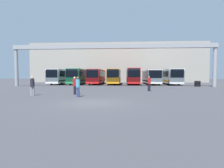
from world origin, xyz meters
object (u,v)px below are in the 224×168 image
bus_slot_4 (132,75)px  tire_stack (197,84)px  bus_slot_6 (169,76)px  pedestrian_mid_right (75,85)px  bus_slot_0 (62,76)px  pedestrian_near_left (32,85)px  bus_slot_2 (97,76)px  bus_slot_5 (151,76)px  bus_slot_3 (114,76)px  bus_slot_1 (80,76)px  pedestrian_near_right (149,83)px  pedestrian_far_center (78,86)px

bus_slot_4 → tire_stack: bus_slot_4 is taller
bus_slot_6 → pedestrian_mid_right: size_ratio=6.99×
bus_slot_0 → pedestrian_near_left: size_ratio=6.02×
pedestrian_mid_right → bus_slot_2: bearing=1.1°
bus_slot_0 → pedestrian_near_left: 22.80m
bus_slot_2 → pedestrian_near_left: bearing=-96.1°
bus_slot_5 → tire_stack: (6.81, -6.86, -1.23)m
bus_slot_0 → bus_slot_5: 19.38m
bus_slot_3 → bus_slot_0: bearing=-179.5°
bus_slot_2 → pedestrian_near_left: 22.95m
bus_slot_0 → bus_slot_2: bus_slot_0 is taller
bus_slot_5 → pedestrian_mid_right: 23.33m
bus_slot_3 → pedestrian_mid_right: 21.13m
bus_slot_5 → pedestrian_mid_right: bus_slot_5 is taller
bus_slot_1 → bus_slot_3: bus_slot_1 is taller
pedestrian_near_right → pedestrian_far_center: 9.35m
bus_slot_6 → tire_stack: (2.93, -7.58, -1.33)m
pedestrian_near_right → pedestrian_mid_right: 8.87m
pedestrian_near_right → pedestrian_near_left: bearing=-114.8°
bus_slot_5 → pedestrian_near_left: (-14.07, -22.13, -0.77)m
pedestrian_mid_right → tire_stack: (17.34, 13.95, -0.43)m
bus_slot_1 → tire_stack: bus_slot_1 is taller
pedestrian_mid_right → tire_stack: pedestrian_mid_right is taller
bus_slot_0 → bus_slot_6: 23.26m
pedestrian_mid_right → bus_slot_3: bearing=-9.4°
bus_slot_4 → pedestrian_far_center: (-5.79, -23.10, -0.98)m
bus_slot_0 → bus_slot_5: bus_slot_0 is taller
bus_slot_3 → pedestrian_near_left: bearing=-105.9°
bus_slot_1 → bus_slot_5: size_ratio=1.15×
bus_slot_4 → pedestrian_near_left: (-10.19, -22.40, -0.96)m
bus_slot_3 → pedestrian_far_center: size_ratio=6.24×
pedestrian_near_left → tire_stack: (20.88, 15.27, -0.46)m
pedestrian_near_left → pedestrian_near_right: bearing=-179.2°
pedestrian_mid_right → pedestrian_far_center: (0.86, -2.03, 0.01)m
bus_slot_0 → bus_slot_5: (19.38, -0.02, -0.10)m
bus_slot_6 → pedestrian_near_left: (-17.94, -22.85, -0.87)m
bus_slot_0 → tire_stack: 27.11m
tire_stack → bus_slot_4: bearing=146.3°
bus_slot_6 → pedestrian_near_right: bus_slot_6 is taller
bus_slot_0 → pedestrian_near_right: (16.63, -16.56, -0.87)m
bus_slot_5 → bus_slot_4: bearing=175.9°
pedestrian_near_right → bus_slot_0: bearing=174.0°
bus_slot_2 → tire_stack: (18.43, -7.53, -1.32)m
bus_slot_2 → bus_slot_6: bus_slot_6 is taller
bus_slot_0 → bus_slot_6: bus_slot_0 is taller
pedestrian_near_right → pedestrian_far_center: pedestrian_near_right is taller
bus_slot_1 → pedestrian_near_left: bearing=-86.4°
pedestrian_mid_right → pedestrian_near_right: bearing=-63.1°
bus_slot_5 → pedestrian_near_left: bus_slot_5 is taller
pedestrian_near_left → pedestrian_mid_right: 3.78m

